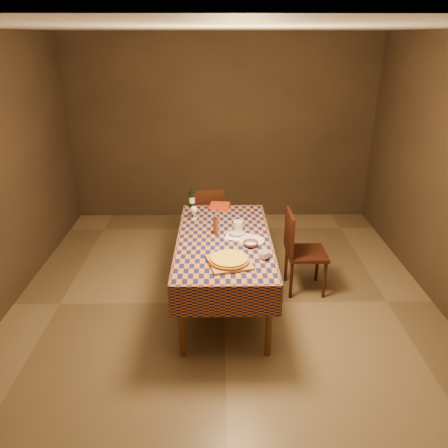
{
  "coord_description": "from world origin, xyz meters",
  "views": [
    {
      "loc": [
        -0.05,
        -3.96,
        2.64
      ],
      "look_at": [
        0.0,
        0.05,
        0.9
      ],
      "focal_mm": 35.0,
      "sensor_mm": 36.0,
      "label": 1
    }
  ],
  "objects_px": {
    "chair_far": "(206,218)",
    "white_plate": "(251,241)",
    "dining_table": "(224,245)",
    "pizza": "(229,259)",
    "cutting_board": "(229,262)",
    "bowl": "(251,244)",
    "wine_bottle": "(192,199)",
    "chair_right": "(299,247)"
  },
  "relations": [
    {
      "from": "chair_far",
      "to": "white_plate",
      "type": "bearing_deg",
      "value": -68.16
    },
    {
      "from": "dining_table",
      "to": "pizza",
      "type": "height_order",
      "value": "pizza"
    },
    {
      "from": "dining_table",
      "to": "chair_right",
      "type": "bearing_deg",
      "value": 18.35
    },
    {
      "from": "pizza",
      "to": "chair_far",
      "type": "bearing_deg",
      "value": 98.63
    },
    {
      "from": "chair_far",
      "to": "wine_bottle",
      "type": "bearing_deg",
      "value": -119.24
    },
    {
      "from": "white_plate",
      "to": "cutting_board",
      "type": "bearing_deg",
      "value": -116.92
    },
    {
      "from": "dining_table",
      "to": "cutting_board",
      "type": "distance_m",
      "value": 0.54
    },
    {
      "from": "cutting_board",
      "to": "chair_far",
      "type": "xyz_separation_m",
      "value": [
        -0.25,
        1.66,
        -0.26
      ]
    },
    {
      "from": "wine_bottle",
      "to": "chair_right",
      "type": "bearing_deg",
      "value": -25.92
    },
    {
      "from": "chair_right",
      "to": "chair_far",
      "type": "bearing_deg",
      "value": 140.47
    },
    {
      "from": "dining_table",
      "to": "pizza",
      "type": "relative_size",
      "value": 3.88
    },
    {
      "from": "chair_right",
      "to": "bowl",
      "type": "bearing_deg",
      "value": -140.76
    },
    {
      "from": "bowl",
      "to": "pizza",
      "type": "bearing_deg",
      "value": -121.8
    },
    {
      "from": "pizza",
      "to": "chair_far",
      "type": "distance_m",
      "value": 1.7
    },
    {
      "from": "chair_far",
      "to": "chair_right",
      "type": "relative_size",
      "value": 1.0
    },
    {
      "from": "wine_bottle",
      "to": "chair_far",
      "type": "xyz_separation_m",
      "value": [
        0.15,
        0.27,
        -0.35
      ]
    },
    {
      "from": "chair_far",
      "to": "chair_right",
      "type": "distance_m",
      "value": 1.34
    },
    {
      "from": "pizza",
      "to": "cutting_board",
      "type": "bearing_deg",
      "value": 180.0
    },
    {
      "from": "white_plate",
      "to": "bowl",
      "type": "bearing_deg",
      "value": -98.6
    },
    {
      "from": "bowl",
      "to": "white_plate",
      "type": "relative_size",
      "value": 0.58
    },
    {
      "from": "dining_table",
      "to": "chair_right",
      "type": "distance_m",
      "value": 0.88
    },
    {
      "from": "wine_bottle",
      "to": "chair_far",
      "type": "relative_size",
      "value": 0.29
    },
    {
      "from": "cutting_board",
      "to": "pizza",
      "type": "xyz_separation_m",
      "value": [
        0.0,
        0.0,
        0.03
      ]
    },
    {
      "from": "cutting_board",
      "to": "chair_right",
      "type": "height_order",
      "value": "chair_right"
    },
    {
      "from": "dining_table",
      "to": "wine_bottle",
      "type": "bearing_deg",
      "value": 113.37
    },
    {
      "from": "white_plate",
      "to": "chair_right",
      "type": "height_order",
      "value": "chair_right"
    },
    {
      "from": "dining_table",
      "to": "wine_bottle",
      "type": "distance_m",
      "value": 0.94
    },
    {
      "from": "pizza",
      "to": "dining_table",
      "type": "bearing_deg",
      "value": 94.19
    },
    {
      "from": "dining_table",
      "to": "white_plate",
      "type": "height_order",
      "value": "white_plate"
    },
    {
      "from": "chair_far",
      "to": "chair_right",
      "type": "xyz_separation_m",
      "value": [
        1.03,
        -0.85,
        0.0
      ]
    },
    {
      "from": "white_plate",
      "to": "chair_right",
      "type": "relative_size",
      "value": 0.28
    },
    {
      "from": "pizza",
      "to": "bowl",
      "type": "bearing_deg",
      "value": 58.2
    },
    {
      "from": "bowl",
      "to": "wine_bottle",
      "type": "height_order",
      "value": "wine_bottle"
    },
    {
      "from": "cutting_board",
      "to": "chair_far",
      "type": "height_order",
      "value": "chair_far"
    },
    {
      "from": "white_plate",
      "to": "pizza",
      "type": "bearing_deg",
      "value": -116.92
    },
    {
      "from": "white_plate",
      "to": "chair_far",
      "type": "height_order",
      "value": "chair_far"
    },
    {
      "from": "white_plate",
      "to": "chair_right",
      "type": "bearing_deg",
      "value": 32.74
    },
    {
      "from": "dining_table",
      "to": "cutting_board",
      "type": "relative_size",
      "value": 5.11
    },
    {
      "from": "cutting_board",
      "to": "white_plate",
      "type": "bearing_deg",
      "value": 63.08
    },
    {
      "from": "wine_bottle",
      "to": "chair_right",
      "type": "xyz_separation_m",
      "value": [
        1.18,
        -0.58,
        -0.35
      ]
    },
    {
      "from": "dining_table",
      "to": "white_plate",
      "type": "relative_size",
      "value": 7.17
    },
    {
      "from": "cutting_board",
      "to": "chair_right",
      "type": "bearing_deg",
      "value": 46.0
    }
  ]
}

